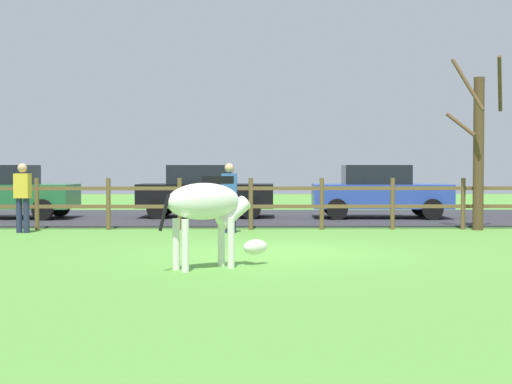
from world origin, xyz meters
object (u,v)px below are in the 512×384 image
parked_car_black (205,191)px  visitor_right_of_tree (23,194)px  parked_car_green (4,191)px  visitor_left_of_tree (229,194)px  parked_car_blue (379,191)px  bare_tree (478,147)px  zebra (209,208)px

parked_car_black → visitor_right_of_tree: (-4.03, -4.84, 0.06)m
parked_car_green → visitor_right_of_tree: bearing=-67.8°
parked_car_green → visitor_left_of_tree: 8.03m
parked_car_blue → visitor_right_of_tree: bearing=-154.2°
bare_tree → parked_car_blue: 4.38m
parked_car_blue → visitor_left_of_tree: 6.26m
visitor_left_of_tree → visitor_right_of_tree: 4.87m
bare_tree → parked_car_green: bearing=163.4°
bare_tree → visitor_right_of_tree: 11.03m
zebra → parked_car_blue: size_ratio=0.41×
parked_car_green → zebra: bearing=-59.2°
visitor_left_of_tree → parked_car_black: bearing=99.6°
bare_tree → visitor_left_of_tree: 6.23m
parked_car_blue → visitor_right_of_tree: size_ratio=2.48×
zebra → parked_car_green: size_ratio=0.41×
bare_tree → parked_car_green: bare_tree is taller
visitor_left_of_tree → visitor_right_of_tree: (-4.87, 0.07, 0.00)m
parked_car_black → parked_car_blue: 5.18m
bare_tree → visitor_left_of_tree: bearing=-173.6°
parked_car_black → visitor_right_of_tree: 6.30m
parked_car_blue → visitor_right_of_tree: (-9.20, -4.45, 0.06)m
bare_tree → parked_car_blue: size_ratio=1.04×
parked_car_blue → parked_car_green: bearing=-179.8°
parked_car_blue → visitor_left_of_tree: size_ratio=2.48×
parked_car_black → visitor_left_of_tree: visitor_left_of_tree is taller
parked_car_blue → visitor_left_of_tree: visitor_left_of_tree is taller
visitor_left_of_tree → parked_car_blue: bearing=46.2°
parked_car_black → visitor_left_of_tree: 4.98m
parked_car_green → visitor_left_of_tree: size_ratio=2.48×
parked_car_green → visitor_right_of_tree: size_ratio=2.48×
parked_car_green → visitor_left_of_tree: (6.67, -4.48, 0.06)m
visitor_left_of_tree → visitor_right_of_tree: size_ratio=1.00×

